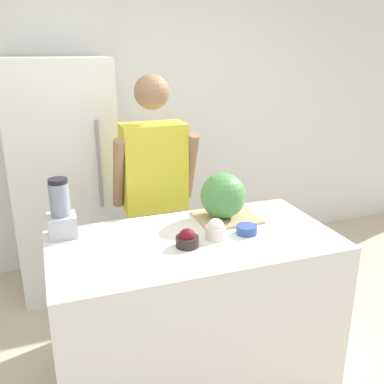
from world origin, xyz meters
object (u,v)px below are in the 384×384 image
at_px(person, 155,200).
at_px(bowl_cream, 216,230).
at_px(watermelon, 223,196).
at_px(bowl_cherries, 187,239).
at_px(refrigerator, 65,179).
at_px(bowl_small_blue, 247,230).
at_px(blender, 61,213).

xyz_separation_m(person, bowl_cream, (0.14, -0.72, 0.06)).
distance_m(person, bowl_cream, 0.74).
bearing_deg(watermelon, bowl_cherries, -138.93).
bearing_deg(watermelon, refrigerator, 125.94).
bearing_deg(refrigerator, bowl_small_blue, -57.80).
bearing_deg(refrigerator, bowl_cherries, -70.21).
height_order(person, bowl_cream, person).
xyz_separation_m(bowl_cherries, bowl_small_blue, (0.36, 0.04, -0.02)).
height_order(bowl_cream, blender, blender).
xyz_separation_m(refrigerator, bowl_cherries, (0.51, -1.42, 0.03)).
bearing_deg(blender, person, 33.49).
relative_size(watermelon, bowl_cherries, 2.25).
distance_m(refrigerator, bowl_small_blue, 1.63).
height_order(bowl_cherries, blender, blender).
height_order(person, watermelon, person).
distance_m(watermelon, bowl_cherries, 0.43).
bearing_deg(refrigerator, blender, -94.35).
relative_size(person, watermelon, 6.39).
distance_m(refrigerator, bowl_cherries, 1.51).
relative_size(person, bowl_cream, 15.18).
height_order(watermelon, bowl_cherries, watermelon).
distance_m(watermelon, bowl_small_blue, 0.27).
distance_m(refrigerator, bowl_cream, 1.54).
bearing_deg(bowl_small_blue, blender, 161.81).
xyz_separation_m(refrigerator, person, (0.54, -0.65, -0.02)).
distance_m(bowl_cream, bowl_small_blue, 0.19).
xyz_separation_m(watermelon, bowl_cream, (-0.14, -0.24, -0.10)).
xyz_separation_m(person, bowl_cherries, (-0.03, -0.76, 0.05)).
bearing_deg(person, refrigerator, 129.65).
height_order(watermelon, bowl_cream, watermelon).
height_order(person, bowl_small_blue, person).
xyz_separation_m(bowl_small_blue, blender, (-0.95, 0.31, 0.11)).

